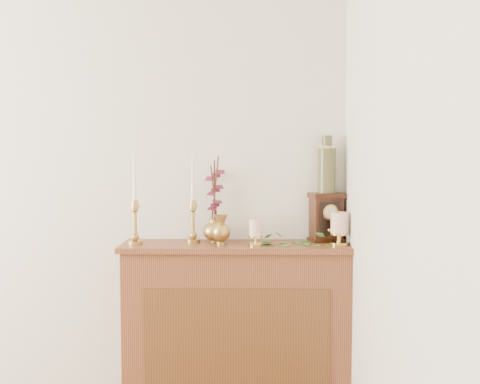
{
  "coord_description": "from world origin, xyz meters",
  "views": [
    {
      "loc": [
        1.48,
        -0.89,
        1.42
      ],
      "look_at": [
        1.42,
        2.05,
        1.21
      ],
      "focal_mm": 42.0,
      "sensor_mm": 36.0,
      "label": 1
    }
  ],
  "objects_px": {
    "bud_vase": "(221,230)",
    "candlestick_center": "(193,214)",
    "ginger_jar": "(215,203)",
    "mantel_clock": "(326,217)",
    "ceramic_vase": "(327,167)",
    "candlestick_left": "(135,215)"
  },
  "relations": [
    {
      "from": "bud_vase",
      "to": "mantel_clock",
      "type": "relative_size",
      "value": 0.6
    },
    {
      "from": "candlestick_center",
      "to": "mantel_clock",
      "type": "height_order",
      "value": "candlestick_center"
    },
    {
      "from": "bud_vase",
      "to": "ginger_jar",
      "type": "distance_m",
      "value": 0.19
    },
    {
      "from": "candlestick_left",
      "to": "ginger_jar",
      "type": "height_order",
      "value": "candlestick_left"
    },
    {
      "from": "bud_vase",
      "to": "ginger_jar",
      "type": "bearing_deg",
      "value": 106.98
    },
    {
      "from": "bud_vase",
      "to": "candlestick_center",
      "type": "bearing_deg",
      "value": 155.69
    },
    {
      "from": "mantel_clock",
      "to": "ginger_jar",
      "type": "bearing_deg",
      "value": 165.34
    },
    {
      "from": "ginger_jar",
      "to": "bud_vase",
      "type": "bearing_deg",
      "value": -73.02
    },
    {
      "from": "candlestick_left",
      "to": "ceramic_vase",
      "type": "relative_size",
      "value": 1.54
    },
    {
      "from": "candlestick_left",
      "to": "ginger_jar",
      "type": "bearing_deg",
      "value": 17.6
    },
    {
      "from": "ceramic_vase",
      "to": "candlestick_left",
      "type": "bearing_deg",
      "value": -172.62
    },
    {
      "from": "candlestick_center",
      "to": "bud_vase",
      "type": "relative_size",
      "value": 2.93
    },
    {
      "from": "candlestick_left",
      "to": "mantel_clock",
      "type": "height_order",
      "value": "candlestick_left"
    },
    {
      "from": "ceramic_vase",
      "to": "bud_vase",
      "type": "bearing_deg",
      "value": -166.9
    },
    {
      "from": "candlestick_center",
      "to": "mantel_clock",
      "type": "relative_size",
      "value": 1.76
    },
    {
      "from": "mantel_clock",
      "to": "ceramic_vase",
      "type": "height_order",
      "value": "ceramic_vase"
    },
    {
      "from": "bud_vase",
      "to": "ceramic_vase",
      "type": "distance_m",
      "value": 0.67
    },
    {
      "from": "bud_vase",
      "to": "mantel_clock",
      "type": "height_order",
      "value": "mantel_clock"
    },
    {
      "from": "candlestick_center",
      "to": "bud_vase",
      "type": "bearing_deg",
      "value": -24.31
    },
    {
      "from": "candlestick_center",
      "to": "ceramic_vase",
      "type": "distance_m",
      "value": 0.78
    },
    {
      "from": "candlestick_center",
      "to": "mantel_clock",
      "type": "bearing_deg",
      "value": 4.71
    },
    {
      "from": "candlestick_center",
      "to": "bud_vase",
      "type": "height_order",
      "value": "candlestick_center"
    }
  ]
}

